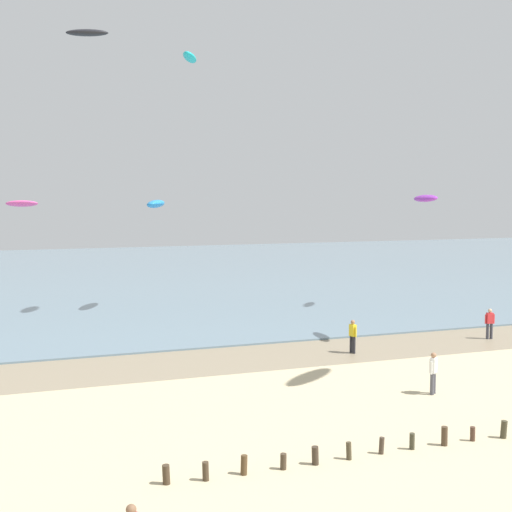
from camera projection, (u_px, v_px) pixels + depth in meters
The scene contains 11 objects.
wet_sand_strip at pixel (177, 364), 32.11m from camera, with size 120.00×5.26×0.01m, color gray.
sea at pixel (95, 275), 67.49m from camera, with size 160.00×70.00×0.10m, color slate.
groyne_mid at pixel (346, 451), 20.47m from camera, with size 11.49×0.36×0.63m.
person_left_flank at pixel (353, 335), 34.27m from camera, with size 0.28×0.56×1.71m.
person_right_flank at pixel (433, 372), 27.18m from camera, with size 0.47×0.39×1.71m.
person_far_down_beach at pixel (490, 323), 37.66m from camera, with size 0.56×0.29×1.71m.
kite_aloft_1 at pixel (156, 204), 46.33m from camera, with size 3.29×1.05×0.53m, color #2384D1.
kite_aloft_2 at pixel (22, 204), 44.71m from camera, with size 2.06×0.66×0.33m, color #E54C99.
kite_aloft_3 at pixel (87, 33), 37.50m from camera, with size 2.36×0.76×0.38m, color black.
kite_aloft_10 at pixel (426, 198), 36.07m from camera, with size 2.25×0.72×0.36m, color purple.
kite_aloft_12 at pixel (190, 57), 42.71m from camera, with size 2.71×0.87×0.43m, color #19B2B7.
Camera 1 is at (-6.84, -7.58, 7.99)m, focal length 47.45 mm.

